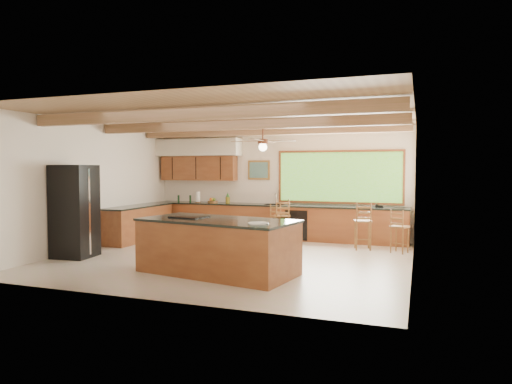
% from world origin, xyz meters
% --- Properties ---
extents(ground, '(7.20, 7.20, 0.00)m').
position_xyz_m(ground, '(0.00, 0.00, 0.00)').
color(ground, beige).
rests_on(ground, ground).
extents(room_shell, '(7.27, 6.54, 3.02)m').
position_xyz_m(room_shell, '(-0.17, 0.65, 2.21)').
color(room_shell, white).
rests_on(room_shell, ground).
extents(counter_run, '(7.12, 3.10, 1.23)m').
position_xyz_m(counter_run, '(-0.82, 2.52, 0.46)').
color(counter_run, brown).
rests_on(counter_run, ground).
extents(island, '(3.01, 1.80, 1.01)m').
position_xyz_m(island, '(0.28, -1.38, 0.49)').
color(island, brown).
rests_on(island, ground).
extents(refrigerator, '(0.84, 0.82, 1.97)m').
position_xyz_m(refrigerator, '(-3.22, -1.04, 0.99)').
color(refrigerator, black).
rests_on(refrigerator, ground).
extents(bar_stool_a, '(0.50, 0.50, 1.12)m').
position_xyz_m(bar_stool_a, '(0.37, 2.39, 0.66)').
color(bar_stool_a, brown).
rests_on(bar_stool_a, ground).
extents(bar_stool_b, '(0.39, 0.39, 0.98)m').
position_xyz_m(bar_stool_b, '(0.25, 2.40, 0.58)').
color(bar_stool_b, brown).
rests_on(bar_stool_b, ground).
extents(bar_stool_c, '(0.48, 0.48, 1.11)m').
position_xyz_m(bar_stool_c, '(2.47, 1.90, 0.66)').
color(bar_stool_c, brown).
rests_on(bar_stool_c, ground).
extents(bar_stool_d, '(0.46, 0.46, 0.98)m').
position_xyz_m(bar_stool_d, '(3.30, 1.75, 0.58)').
color(bar_stool_d, brown).
rests_on(bar_stool_d, ground).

